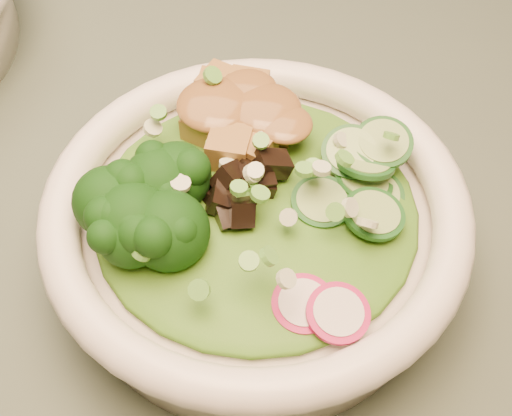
% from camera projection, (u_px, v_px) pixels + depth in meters
% --- Properties ---
extents(dining_table, '(1.20, 0.80, 0.75)m').
position_uv_depth(dining_table, '(21.00, 348.00, 0.54)').
color(dining_table, black).
rests_on(dining_table, ground).
extents(salad_bowl, '(0.25, 0.25, 0.07)m').
position_uv_depth(salad_bowl, '(256.00, 228.00, 0.42)').
color(salad_bowl, white).
rests_on(salad_bowl, dining_table).
extents(lettuce_bed, '(0.19, 0.19, 0.02)m').
position_uv_depth(lettuce_bed, '(256.00, 207.00, 0.40)').
color(lettuce_bed, '#295E13').
rests_on(lettuce_bed, salad_bowl).
extents(broccoli_florets, '(0.09, 0.08, 0.04)m').
position_uv_depth(broccoli_florets, '(154.00, 213.00, 0.38)').
color(broccoli_florets, black).
rests_on(broccoli_florets, salad_bowl).
extents(radish_slices, '(0.11, 0.07, 0.02)m').
position_uv_depth(radish_slices, '(288.00, 292.00, 0.37)').
color(radish_slices, '#A20C44').
rests_on(radish_slices, salad_bowl).
extents(cucumber_slices, '(0.08, 0.08, 0.03)m').
position_uv_depth(cucumber_slices, '(358.00, 178.00, 0.40)').
color(cucumber_slices, '#A4C66E').
rests_on(cucumber_slices, salad_bowl).
extents(mushroom_heap, '(0.08, 0.08, 0.04)m').
position_uv_depth(mushroom_heap, '(251.00, 178.00, 0.40)').
color(mushroom_heap, black).
rests_on(mushroom_heap, salad_bowl).
extents(tofu_cubes, '(0.10, 0.08, 0.03)m').
position_uv_depth(tofu_cubes, '(237.00, 123.00, 0.43)').
color(tofu_cubes, olive).
rests_on(tofu_cubes, salad_bowl).
extents(peanut_sauce, '(0.06, 0.05, 0.01)m').
position_uv_depth(peanut_sauce, '(236.00, 109.00, 0.42)').
color(peanut_sauce, brown).
rests_on(peanut_sauce, tofu_cubes).
extents(scallion_garnish, '(0.18, 0.18, 0.02)m').
position_uv_depth(scallion_garnish, '(256.00, 183.00, 0.39)').
color(scallion_garnish, '#5BA53A').
rests_on(scallion_garnish, salad_bowl).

